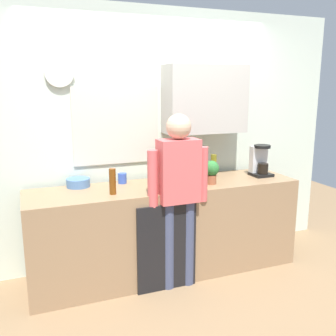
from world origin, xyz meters
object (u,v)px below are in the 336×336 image
Objects in this scene: storage_canister at (194,170)px; person_at_sink at (178,188)px; bottle_amber_beer at (113,181)px; bottle_olive_oil at (214,167)px; mixing_bowl at (78,183)px; cup_blue_mug at (122,178)px; coffee_maker at (260,162)px; potted_plant at (211,171)px; bottle_clear_soda at (156,170)px.

storage_canister is 0.57m from person_at_sink.
person_at_sink reaches higher than bottle_amber_beer.
bottle_olive_oil is 1.14× the size of mixing_bowl.
mixing_bowl is at bearing 176.83° from cup_blue_mug.
coffee_maker is at bearing 18.27° from person_at_sink.
cup_blue_mug is at bearing 62.98° from bottle_amber_beer.
cup_blue_mug is (0.17, 0.34, -0.07)m from bottle_amber_beer.
coffee_maker is 1.50× the size of mixing_bowl.
mixing_bowl is 1.29× the size of storage_canister.
bottle_olive_oil is 2.50× the size of cup_blue_mug.
potted_plant is at bearing 0.31° from bottle_amber_beer.
potted_plant is at bearing -75.87° from storage_canister.
cup_blue_mug reaches higher than mixing_bowl.
person_at_sink reaches higher than cup_blue_mug.
coffee_maker is 1.43× the size of bottle_amber_beer.
person_at_sink is at bearing -77.78° from bottle_clear_soda.
potted_plant is at bearing -168.35° from coffee_maker.
person_at_sink is (0.08, -0.37, -0.09)m from bottle_clear_soda.
person_at_sink reaches higher than coffee_maker.
coffee_maker is at bearing -2.71° from bottle_clear_soda.
person_at_sink reaches higher than bottle_olive_oil.
bottle_olive_oil is 0.16× the size of person_at_sink.
cup_blue_mug is 0.06× the size of person_at_sink.
potted_plant is (-0.65, -0.13, -0.01)m from coffee_maker.
potted_plant reaches higher than storage_canister.
bottle_olive_oil is 1.47× the size of storage_canister.
mixing_bowl is at bearing 173.14° from coffee_maker.
potted_plant is (1.22, -0.36, 0.09)m from mixing_bowl.
person_at_sink is at bearing -17.67° from bottle_amber_beer.
coffee_maker is 1.12m from person_at_sink.
mixing_bowl is at bearing 166.68° from bottle_clear_soda.
bottle_clear_soda is 0.75m from mixing_bowl.
potted_plant is 1.35× the size of storage_canister.
bottle_olive_oil reaches higher than mixing_bowl.
storage_canister is at bearing -5.60° from cup_blue_mug.
coffee_maker is at bearing -7.92° from cup_blue_mug.
coffee_maker is at bearing 4.89° from bottle_amber_beer.
mixing_bowl is at bearing 172.71° from bottle_olive_oil.
coffee_maker is at bearing -10.28° from storage_canister.
mixing_bowl is (-1.87, 0.22, -0.11)m from coffee_maker.
coffee_maker is 1.43× the size of potted_plant.
potted_plant is (0.97, 0.01, 0.02)m from bottle_amber_beer.
storage_canister is (0.91, 0.27, -0.03)m from bottle_amber_beer.
coffee_maker reaches higher than cup_blue_mug.
potted_plant is at bearing 25.08° from person_at_sink.
cup_blue_mug is at bearing -3.17° from mixing_bowl.
bottle_clear_soda is 2.80× the size of cup_blue_mug.
cup_blue_mug is at bearing 170.84° from bottle_olive_oil.
potted_plant is 0.28m from storage_canister.
bottle_amber_beer is 2.30× the size of cup_blue_mug.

